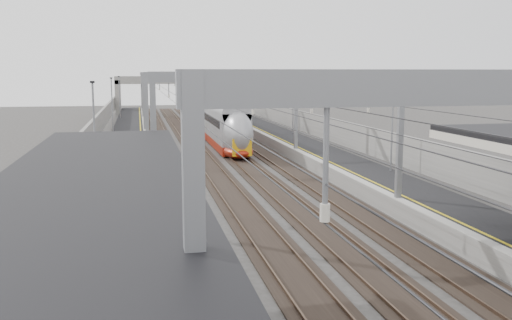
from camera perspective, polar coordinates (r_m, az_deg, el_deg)
name	(u,v)px	position (r m, az deg, el deg)	size (l,w,h in m)	color
platform_left	(128,154)	(50.79, -12.70, 0.55)	(4.00, 120.00, 1.00)	black
platform_right	(305,149)	(52.94, 4.88, 1.06)	(4.00, 120.00, 1.00)	black
tracks	(219,157)	(51.32, -3.72, 0.32)	(11.40, 140.00, 0.20)	black
overhead_line	(209,87)	(57.35, -4.71, 7.31)	(13.00, 140.00, 6.60)	gray
canopy_left	(68,246)	(8.70, -18.25, -8.21)	(4.40, 30.00, 4.24)	black
overbridge	(177,85)	(105.54, -7.93, 7.45)	(22.00, 2.20, 6.90)	slate
wall_left	(89,143)	(50.82, -16.35, 1.67)	(0.30, 120.00, 3.20)	slate
wall_right	(338,137)	(53.80, 8.17, 2.31)	(0.30, 120.00, 3.20)	slate
train	(209,118)	(70.12, -4.69, 4.23)	(2.65, 48.37, 4.20)	#9F200E
signal_green	(153,115)	(70.77, -10.22, 4.45)	(0.32, 0.32, 3.48)	black
signal_red_near	(225,116)	(68.78, -3.13, 4.45)	(0.32, 0.32, 3.48)	black
signal_red_far	(236,113)	(73.86, -1.99, 4.76)	(0.32, 0.32, 3.48)	black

